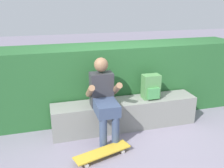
% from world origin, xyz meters
% --- Properties ---
extents(ground_plane, '(24.00, 24.00, 0.00)m').
position_xyz_m(ground_plane, '(0.00, 0.00, 0.00)').
color(ground_plane, gray).
extents(bench_main, '(2.38, 0.42, 0.48)m').
position_xyz_m(bench_main, '(0.00, 0.35, 0.24)').
color(bench_main, gray).
rests_on(bench_main, ground).
extents(person_skater, '(0.49, 0.62, 1.23)m').
position_xyz_m(person_skater, '(-0.41, 0.14, 0.67)').
color(person_skater, '#333338').
rests_on(person_skater, ground).
extents(skateboard_near_person, '(0.82, 0.42, 0.09)m').
position_xyz_m(skateboard_near_person, '(-0.56, -0.36, 0.07)').
color(skateboard_near_person, gold).
rests_on(skateboard_near_person, ground).
extents(backpack_on_bench, '(0.28, 0.23, 0.40)m').
position_xyz_m(backpack_on_bench, '(0.43, 0.34, 0.67)').
color(backpack_on_bench, '#51894C').
rests_on(backpack_on_bench, bench_main).
extents(hedge_row, '(5.00, 0.78, 1.27)m').
position_xyz_m(hedge_row, '(-0.16, 0.99, 0.63)').
color(hedge_row, '#265D2D').
rests_on(hedge_row, ground).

